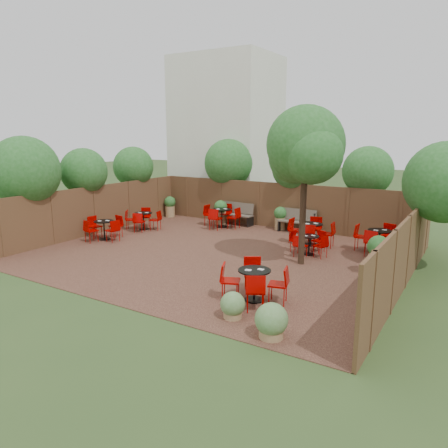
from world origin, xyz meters
The scene contains 13 objects.
ground centered at (0.00, 0.00, 0.00)m, with size 80.00×80.00×0.00m, color #354F23.
courtyard_paving centered at (0.00, 0.00, 0.01)m, with size 12.00×10.00×0.02m, color #381F17.
fence_back centered at (0.00, 5.00, 1.00)m, with size 12.00×0.08×2.00m, color #4C321C.
fence_left centered at (-6.00, 0.00, 1.00)m, with size 0.08×10.00×2.00m, color #4C321C.
fence_right centered at (6.00, 0.00, 1.00)m, with size 0.08×10.00×2.00m, color #4C321C.
neighbour_building centered at (-4.50, 8.00, 4.00)m, with size 5.00×4.00×8.00m, color silver.
overhang_foliage centered at (-1.53, 2.41, 2.67)m, with size 15.76×10.62×2.54m.
courtyard_tree centered at (2.82, 0.51, 3.62)m, with size 2.59×2.49×4.94m.
park_bench_left centered at (-1.91, 4.63, 0.54)m, with size 1.66×0.64×1.00m.
park_bench_right centered at (1.02, 4.63, 0.52)m, with size 1.58×0.52×0.98m.
bistro_tables centered at (0.27, 1.45, 0.47)m, with size 11.22×8.47×0.94m.
planters centered at (-0.17, 3.25, 0.61)m, with size 11.39×4.59×1.18m.
low_shrubs centered at (4.35, -3.44, 0.35)m, with size 3.24×3.98×0.74m.
Camera 1 is at (7.59, -11.88, 4.12)m, focal length 34.13 mm.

